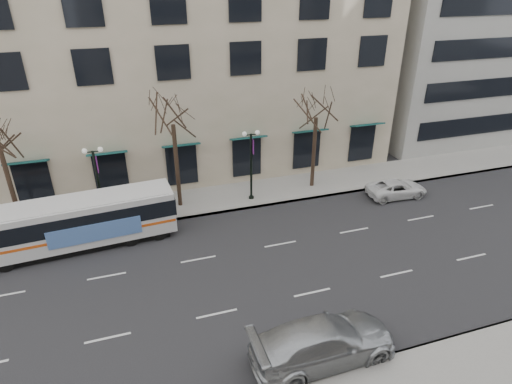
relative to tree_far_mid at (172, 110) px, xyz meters
name	(u,v)px	position (x,y,z in m)	size (l,w,h in m)	color
ground	(207,284)	(0.00, -8.80, -6.91)	(160.00, 160.00, 0.00)	black
sidewalk_far	(248,194)	(5.00, 0.20, -6.83)	(80.00, 4.00, 0.15)	gray
building_hotel	(120,9)	(-2.00, 12.20, 5.09)	(40.00, 20.00, 24.00)	tan
tree_far_mid	(172,110)	(0.00, 0.00, 0.00)	(3.60, 3.60, 8.55)	black
tree_far_right	(317,104)	(10.00, 0.00, -0.48)	(3.60, 3.60, 8.06)	black
lamp_post_left	(98,182)	(-4.99, -0.60, -3.96)	(1.22, 0.45, 5.21)	black
lamp_post_right	(251,162)	(5.01, -0.60, -3.96)	(1.22, 0.45, 5.21)	black
city_bus	(78,222)	(-6.31, -3.00, -5.25)	(11.35, 3.23, 3.04)	silver
silver_car	(324,341)	(3.69, -15.00, -5.99)	(2.56, 6.30, 1.83)	#A3A7AB
white_pickup	(397,189)	(15.23, -3.24, -6.30)	(2.02, 4.39, 1.22)	white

